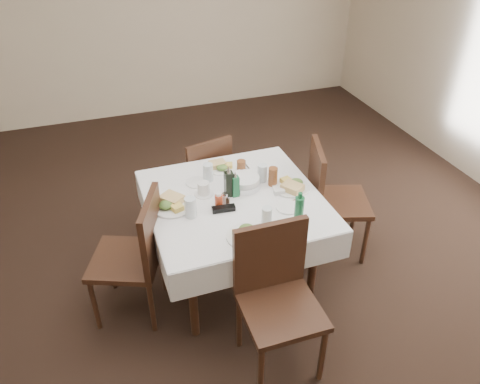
{
  "coord_description": "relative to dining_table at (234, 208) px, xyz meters",
  "views": [
    {
      "loc": [
        -0.71,
        -2.53,
        2.65
      ],
      "look_at": [
        0.19,
        0.08,
        0.8
      ],
      "focal_mm": 35.0,
      "sensor_mm": 36.0,
      "label": 1
    }
  ],
  "objects": [
    {
      "name": "ground_plane",
      "position": [
        -0.14,
        -0.08,
        -0.67
      ],
      "size": [
        7.0,
        7.0,
        0.0
      ],
      "primitive_type": "plane",
      "color": "black"
    },
    {
      "name": "room_shell",
      "position": [
        -0.14,
        -0.08,
        1.04
      ],
      "size": [
        6.04,
        7.04,
        2.8
      ],
      "color": "beige",
      "rests_on": "ground"
    },
    {
      "name": "dining_table",
      "position": [
        0.0,
        0.0,
        0.0
      ],
      "size": [
        1.23,
        1.23,
        0.76
      ],
      "color": "#321F14",
      "rests_on": "ground"
    },
    {
      "name": "chair_north",
      "position": [
        -0.01,
        0.77,
        -0.17
      ],
      "size": [
        0.5,
        0.5,
        0.88
      ],
      "color": "#321F14",
      "rests_on": "ground"
    },
    {
      "name": "chair_south",
      "position": [
        0.02,
        -0.74,
        -0.11
      ],
      "size": [
        0.47,
        0.47,
        0.99
      ],
      "color": "#321F14",
      "rests_on": "ground"
    },
    {
      "name": "chair_east",
      "position": [
        0.83,
        0.09,
        -0.12
      ],
      "size": [
        0.58,
        0.58,
        0.98
      ],
      "color": "#321F14",
      "rests_on": "ground"
    },
    {
      "name": "chair_west",
      "position": [
        -0.72,
        -0.1,
        -0.12
      ],
      "size": [
        0.6,
        0.6,
        0.97
      ],
      "color": "#321F14",
      "rests_on": "ground"
    },
    {
      "name": "meal_north",
      "position": [
        0.03,
        0.42,
        0.11
      ],
      "size": [
        0.23,
        0.23,
        0.05
      ],
      "color": "white",
      "rests_on": "dining_table"
    },
    {
      "name": "meal_south",
      "position": [
        -0.05,
        -0.44,
        0.11
      ],
      "size": [
        0.27,
        0.27,
        0.06
      ],
      "color": "white",
      "rests_on": "dining_table"
    },
    {
      "name": "meal_east",
      "position": [
        0.44,
        -0.02,
        0.11
      ],
      "size": [
        0.27,
        0.27,
        0.06
      ],
      "color": "white",
      "rests_on": "dining_table"
    },
    {
      "name": "meal_west",
      "position": [
        -0.44,
        0.04,
        0.11
      ],
      "size": [
        0.28,
        0.28,
        0.06
      ],
      "color": "white",
      "rests_on": "dining_table"
    },
    {
      "name": "side_plate_a",
      "position": [
        -0.2,
        0.28,
        0.09
      ],
      "size": [
        0.16,
        0.16,
        0.01
      ],
      "color": "white",
      "rests_on": "dining_table"
    },
    {
      "name": "side_plate_b",
      "position": [
        0.32,
        -0.24,
        0.09
      ],
      "size": [
        0.17,
        0.17,
        0.01
      ],
      "color": "white",
      "rests_on": "dining_table"
    },
    {
      "name": "water_n",
      "position": [
        -0.11,
        0.29,
        0.16
      ],
      "size": [
        0.07,
        0.07,
        0.14
      ],
      "color": "silver",
      "rests_on": "dining_table"
    },
    {
      "name": "water_s",
      "position": [
        0.11,
        -0.35,
        0.15
      ],
      "size": [
        0.07,
        0.07,
        0.13
      ],
      "color": "silver",
      "rests_on": "dining_table"
    },
    {
      "name": "water_e",
      "position": [
        0.27,
        0.15,
        0.15
      ],
      "size": [
        0.07,
        0.07,
        0.14
      ],
      "color": "silver",
      "rests_on": "dining_table"
    },
    {
      "name": "water_w",
      "position": [
        -0.34,
        -0.11,
        0.16
      ],
      "size": [
        0.08,
        0.08,
        0.15
      ],
      "color": "silver",
      "rests_on": "dining_table"
    },
    {
      "name": "iced_tea_a",
      "position": [
        0.14,
        0.26,
        0.16
      ],
      "size": [
        0.07,
        0.07,
        0.14
      ],
      "color": "brown",
      "rests_on": "dining_table"
    },
    {
      "name": "iced_tea_b",
      "position": [
        0.33,
        0.07,
        0.16
      ],
      "size": [
        0.07,
        0.07,
        0.14
      ],
      "color": "brown",
      "rests_on": "dining_table"
    },
    {
      "name": "bread_basket",
      "position": [
        0.12,
        0.12,
        0.13
      ],
      "size": [
        0.25,
        0.25,
        0.08
      ],
      "color": "silver",
      "rests_on": "dining_table"
    },
    {
      "name": "oil_cruet_dark",
      "position": [
        -0.02,
        0.05,
        0.19
      ],
      "size": [
        0.06,
        0.06,
        0.24
      ],
      "color": "black",
      "rests_on": "dining_table"
    },
    {
      "name": "oil_cruet_green",
      "position": [
        0.02,
        0.03,
        0.17
      ],
      "size": [
        0.05,
        0.05,
        0.2
      ],
      "color": "#1B6539",
      "rests_on": "dining_table"
    },
    {
      "name": "ketchup_bottle",
      "position": [
        -0.13,
        -0.07,
        0.14
      ],
      "size": [
        0.05,
        0.05,
        0.12
      ],
      "color": "#B43C1E",
      "rests_on": "dining_table"
    },
    {
      "name": "salt_shaker",
      "position": [
        -0.08,
        -0.05,
        0.13
      ],
      "size": [
        0.04,
        0.04,
        0.09
      ],
      "color": "white",
      "rests_on": "dining_table"
    },
    {
      "name": "pepper_shaker",
      "position": [
        -0.07,
        -0.06,
        0.12
      ],
      "size": [
        0.03,
        0.03,
        0.07
      ],
      "color": "#3A271C",
      "rests_on": "dining_table"
    },
    {
      "name": "coffee_mug",
      "position": [
        -0.19,
        0.12,
        0.13
      ],
      "size": [
        0.14,
        0.14,
        0.1
      ],
      "color": "white",
      "rests_on": "dining_table"
    },
    {
      "name": "sunglasses",
      "position": [
        -0.12,
        -0.12,
        0.1
      ],
      "size": [
        0.16,
        0.07,
        0.03
      ],
      "color": "black",
      "rests_on": "dining_table"
    },
    {
      "name": "green_bottle",
      "position": [
        0.31,
        -0.41,
        0.19
      ],
      "size": [
        0.06,
        0.06,
        0.23
      ],
      "color": "#1B6539",
      "rests_on": "dining_table"
    },
    {
      "name": "sugar_caddy",
      "position": [
        0.32,
        -0.06,
        0.11
      ],
      "size": [
        0.08,
        0.05,
        0.04
      ],
      "color": "white",
      "rests_on": "dining_table"
    },
    {
      "name": "cutlery_n",
      "position": [
        0.22,
        0.42,
        0.09
      ],
      "size": [
        0.05,
        0.17,
        0.01
      ],
      "color": "silver",
      "rests_on": "dining_table"
    },
    {
      "name": "cutlery_s",
      "position": [
        -0.14,
        -0.43,
        0.09
      ],
      "size": [
        0.08,
        0.17,
        0.01
      ],
      "color": "silver",
      "rests_on": "dining_table"
    },
    {
      "name": "cutlery_e",
      "position": [
        0.39,
        -0.18,
        0.09
      ],
      "size": [
        0.16,
        0.07,
        0.01
      ],
      "color": "silver",
      "rests_on": "dining_table"
    },
    {
      "name": "cutlery_w",
      "position": [
        -0.38,
        0.11,
        0.09
      ],
      "size": [
        0.21,
        0.1,
        0.01
      ],
      "color": "silver",
      "rests_on": "dining_table"
    }
  ]
}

